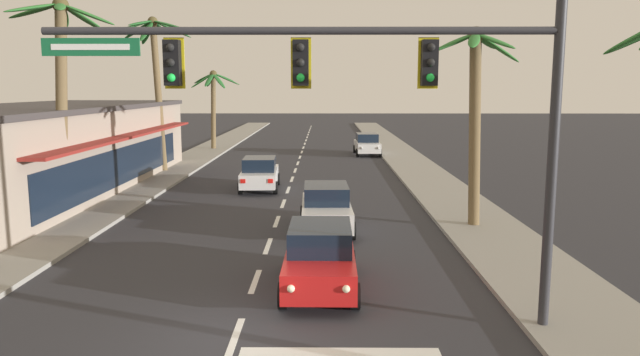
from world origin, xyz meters
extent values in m
plane|color=#2D2D33|center=(0.00, 0.00, 0.00)|extent=(220.00, 220.00, 0.00)
cube|color=gray|center=(7.80, 20.00, 0.07)|extent=(3.20, 110.00, 0.14)
cube|color=gray|center=(-7.80, 20.00, 0.07)|extent=(3.20, 110.00, 0.14)
cube|color=silver|center=(0.00, 0.13, 0.00)|extent=(0.16, 2.00, 0.01)
cube|color=silver|center=(0.00, 3.75, 0.00)|extent=(0.16, 2.00, 0.01)
cube|color=silver|center=(0.00, 7.38, 0.00)|extent=(0.16, 2.00, 0.01)
cube|color=silver|center=(0.00, 11.00, 0.00)|extent=(0.16, 2.00, 0.01)
cube|color=silver|center=(0.00, 14.63, 0.00)|extent=(0.16, 2.00, 0.01)
cube|color=silver|center=(0.00, 18.25, 0.00)|extent=(0.16, 2.00, 0.01)
cube|color=silver|center=(0.00, 21.88, 0.00)|extent=(0.16, 2.00, 0.01)
cube|color=silver|center=(0.00, 25.50, 0.00)|extent=(0.16, 2.00, 0.01)
cube|color=silver|center=(0.00, 29.13, 0.00)|extent=(0.16, 2.00, 0.01)
cube|color=silver|center=(0.00, 32.75, 0.00)|extent=(0.16, 2.00, 0.01)
cube|color=silver|center=(0.00, 36.38, 0.00)|extent=(0.16, 2.00, 0.01)
cube|color=silver|center=(0.00, 40.00, 0.00)|extent=(0.16, 2.00, 0.01)
cube|color=silver|center=(0.00, 43.63, 0.00)|extent=(0.16, 2.00, 0.01)
cube|color=silver|center=(0.00, 47.26, 0.00)|extent=(0.16, 2.00, 0.01)
cube|color=silver|center=(0.00, 50.88, 0.00)|extent=(0.16, 2.00, 0.01)
cube|color=silver|center=(0.00, 54.51, 0.00)|extent=(0.16, 2.00, 0.01)
cube|color=silver|center=(0.00, 58.13, 0.00)|extent=(0.16, 2.00, 0.01)
cube|color=silver|center=(0.00, 61.76, 0.00)|extent=(0.16, 2.00, 0.01)
cube|color=silver|center=(0.00, 65.38, 0.00)|extent=(0.16, 2.00, 0.01)
cube|color=silver|center=(0.00, 69.01, 0.00)|extent=(0.16, 2.00, 0.01)
cube|color=silver|center=(2.20, -0.60, 0.00)|extent=(4.00, 0.44, 0.01)
cylinder|color=#2D2D33|center=(6.64, 0.56, 3.50)|extent=(0.22, 0.22, 7.01)
cylinder|color=#2D2D33|center=(1.40, 0.56, 6.36)|extent=(10.49, 0.16, 0.16)
cube|color=black|center=(4.02, 0.54, 5.72)|extent=(0.32, 0.26, 0.92)
sphere|color=black|center=(4.02, 0.40, 6.02)|extent=(0.17, 0.17, 0.17)
sphere|color=black|center=(4.02, 0.40, 5.72)|extent=(0.17, 0.17, 0.17)
sphere|color=#1EE54C|center=(4.02, 0.40, 5.42)|extent=(0.17, 0.17, 0.17)
cube|color=yellow|center=(4.02, 0.71, 5.72)|extent=(0.42, 0.03, 1.04)
cube|color=black|center=(1.40, 0.54, 5.72)|extent=(0.32, 0.26, 0.92)
sphere|color=black|center=(1.40, 0.40, 6.02)|extent=(0.17, 0.17, 0.17)
sphere|color=black|center=(1.40, 0.40, 5.72)|extent=(0.17, 0.17, 0.17)
sphere|color=#1EE54C|center=(1.40, 0.40, 5.42)|extent=(0.17, 0.17, 0.17)
cube|color=yellow|center=(1.40, 0.71, 5.72)|extent=(0.42, 0.03, 1.04)
cube|color=black|center=(-1.22, 0.54, 5.72)|extent=(0.32, 0.26, 0.92)
sphere|color=black|center=(-1.22, 0.40, 6.02)|extent=(0.17, 0.17, 0.17)
sphere|color=black|center=(-1.22, 0.40, 5.72)|extent=(0.17, 0.17, 0.17)
sphere|color=#1EE54C|center=(-1.22, 0.40, 5.42)|extent=(0.17, 0.17, 0.17)
cube|color=yellow|center=(-1.22, 0.71, 5.72)|extent=(0.42, 0.03, 1.04)
cube|color=#146038|center=(-2.88, 0.56, 6.04)|extent=(2.01, 0.05, 0.36)
cube|color=white|center=(-2.88, 0.54, 6.04)|extent=(1.61, 0.01, 0.12)
cube|color=red|center=(1.77, 3.17, 0.68)|extent=(1.79, 4.31, 0.72)
cube|color=black|center=(1.77, 3.32, 1.36)|extent=(1.62, 2.21, 0.64)
cylinder|color=black|center=(2.62, 1.74, 0.32)|extent=(0.23, 0.64, 0.64)
cylinder|color=black|center=(0.90, 1.75, 0.32)|extent=(0.23, 0.64, 0.64)
cylinder|color=black|center=(2.65, 4.58, 0.32)|extent=(0.23, 0.64, 0.64)
cylinder|color=black|center=(0.92, 4.59, 0.32)|extent=(0.23, 0.64, 0.64)
sphere|color=#F9EFC6|center=(2.38, 0.99, 0.76)|extent=(0.18, 0.18, 0.18)
sphere|color=#F9EFC6|center=(1.14, 1.00, 0.76)|extent=(0.18, 0.18, 0.18)
cube|color=red|center=(2.45, 5.32, 0.78)|extent=(0.24, 0.06, 0.20)
cube|color=red|center=(1.13, 5.33, 0.78)|extent=(0.24, 0.06, 0.20)
cube|color=silver|center=(1.95, 9.59, 0.68)|extent=(1.87, 4.34, 0.72)
cube|color=black|center=(1.94, 9.74, 1.36)|extent=(1.66, 2.24, 0.64)
cylinder|color=black|center=(2.85, 8.19, 0.32)|extent=(0.24, 0.65, 0.64)
cylinder|color=black|center=(1.12, 8.15, 0.32)|extent=(0.24, 0.65, 0.64)
cylinder|color=black|center=(2.77, 11.03, 0.32)|extent=(0.24, 0.65, 0.64)
cylinder|color=black|center=(1.05, 10.98, 0.32)|extent=(0.24, 0.65, 0.64)
sphere|color=#F9EFC6|center=(2.62, 7.43, 0.76)|extent=(0.18, 0.18, 0.18)
sphere|color=#F9EFC6|center=(1.38, 7.40, 0.76)|extent=(0.18, 0.18, 0.18)
cube|color=red|center=(2.55, 11.76, 0.78)|extent=(0.24, 0.07, 0.20)
cube|color=red|center=(1.23, 11.73, 0.78)|extent=(0.24, 0.07, 0.20)
cube|color=silver|center=(-1.47, 18.41, 0.68)|extent=(1.93, 4.37, 0.72)
cube|color=black|center=(-1.46, 18.26, 1.36)|extent=(1.69, 2.26, 0.64)
cylinder|color=black|center=(-2.39, 19.80, 0.32)|extent=(0.25, 0.65, 0.64)
cylinder|color=black|center=(-0.67, 19.87, 0.32)|extent=(0.25, 0.65, 0.64)
cylinder|color=black|center=(-2.28, 16.96, 0.32)|extent=(0.25, 0.65, 0.64)
cylinder|color=black|center=(-0.55, 17.03, 0.32)|extent=(0.25, 0.65, 0.64)
sphere|color=#B2B2AD|center=(-2.18, 20.56, 0.76)|extent=(0.18, 0.18, 0.18)
sphere|color=#B2B2AD|center=(-0.94, 20.61, 0.76)|extent=(0.18, 0.18, 0.18)
cube|color=red|center=(-2.04, 16.23, 0.78)|extent=(0.24, 0.07, 0.20)
cube|color=red|center=(-0.72, 16.28, 0.78)|extent=(0.24, 0.07, 0.20)
cube|color=silver|center=(5.21, 34.34, 0.68)|extent=(1.86, 4.34, 0.72)
cube|color=black|center=(5.20, 34.49, 1.36)|extent=(1.65, 2.24, 0.64)
cylinder|color=black|center=(6.10, 32.94, 0.32)|extent=(0.23, 0.64, 0.64)
cylinder|color=black|center=(4.38, 32.90, 0.32)|extent=(0.23, 0.64, 0.64)
cylinder|color=black|center=(6.03, 35.78, 0.32)|extent=(0.23, 0.64, 0.64)
cylinder|color=black|center=(4.31, 35.74, 0.32)|extent=(0.23, 0.64, 0.64)
sphere|color=#B2B2AD|center=(5.88, 32.19, 0.76)|extent=(0.18, 0.18, 0.18)
sphere|color=#B2B2AD|center=(4.64, 32.16, 0.76)|extent=(0.18, 0.18, 0.18)
cube|color=red|center=(5.81, 36.51, 0.78)|extent=(0.24, 0.07, 0.20)
cube|color=red|center=(4.49, 36.48, 0.78)|extent=(0.24, 0.07, 0.20)
cylinder|color=brown|center=(-8.34, 11.21, 4.13)|extent=(0.90, 0.43, 8.27)
ellipsoid|color=#2D702D|center=(-7.08, 11.16, 7.96)|extent=(2.12, 0.51, 0.92)
ellipsoid|color=#2D702D|center=(-7.64, 12.12, 7.94)|extent=(1.30, 2.04, 0.97)
ellipsoid|color=#2D702D|center=(-8.46, 12.19, 7.99)|extent=(1.11, 2.13, 0.85)
ellipsoid|color=#2D702D|center=(-9.17, 11.33, 8.10)|extent=(2.21, 0.63, 0.64)
ellipsoid|color=#2D702D|center=(-8.75, 10.36, 8.10)|extent=(1.63, 1.98, 0.64)
ellipsoid|color=#2D702D|center=(-7.69, 10.22, 8.12)|extent=(1.20, 2.17, 0.61)
sphere|color=#4C4223|center=(-8.10, 11.21, 8.30)|extent=(0.60, 0.60, 0.60)
cylinder|color=brown|center=(-8.29, 24.60, 4.55)|extent=(0.74, 0.40, 9.11)
ellipsoid|color=#236028|center=(-7.36, 24.80, 8.72)|extent=(2.33, 0.79, 1.09)
ellipsoid|color=#236028|center=(-7.44, 25.16, 8.86)|extent=(2.28, 1.49, 0.82)
ellipsoid|color=#236028|center=(-8.44, 25.79, 8.92)|extent=(0.46, 2.42, 0.69)
ellipsoid|color=#236028|center=(-9.06, 25.46, 8.57)|extent=(1.56, 2.01, 1.38)
ellipsoid|color=#236028|center=(-9.50, 24.99, 8.68)|extent=(2.26, 1.18, 1.16)
ellipsoid|color=#236028|center=(-9.45, 23.99, 8.82)|extent=(2.22, 1.58, 0.90)
ellipsoid|color=#236028|center=(-8.83, 23.46, 8.95)|extent=(1.12, 2.42, 0.63)
ellipsoid|color=#236028|center=(-8.54, 23.58, 8.53)|extent=(0.55, 2.14, 1.46)
ellipsoid|color=#236028|center=(-7.46, 23.96, 8.93)|extent=(2.24, 1.64, 0.68)
sphere|color=#4C4223|center=(-8.47, 24.60, 9.15)|extent=(0.60, 0.60, 0.60)
cylinder|color=brown|center=(-7.49, 37.99, 3.15)|extent=(0.54, 0.39, 6.32)
ellipsoid|color=#236028|center=(-6.32, 37.98, 5.93)|extent=(2.24, 0.41, 1.08)
ellipsoid|color=#236028|center=(-6.71, 38.90, 6.09)|extent=(1.73, 2.10, 0.78)
ellipsoid|color=#236028|center=(-7.86, 38.95, 5.87)|extent=(1.29, 2.15, 1.21)
ellipsoid|color=#236028|center=(-8.35, 38.59, 6.00)|extent=(2.14, 1.58, 0.95)
ellipsoid|color=#236028|center=(-8.20, 37.33, 5.81)|extent=(1.90, 1.67, 1.32)
ellipsoid|color=#236028|center=(-7.55, 36.94, 5.86)|extent=(0.68, 2.22, 1.22)
ellipsoid|color=#236028|center=(-6.81, 37.17, 5.79)|extent=(1.58, 1.93, 1.36)
sphere|color=#4C4223|center=(-7.41, 37.99, 6.36)|extent=(0.60, 0.60, 0.60)
cylinder|color=brown|center=(7.41, 10.02, 3.52)|extent=(0.62, 0.42, 7.05)
ellipsoid|color=#2D702D|center=(8.06, 9.88, 6.63)|extent=(1.66, 0.69, 1.15)
ellipsoid|color=#2D702D|center=(7.87, 10.72, 6.92)|extent=(1.46, 1.67, 0.59)
ellipsoid|color=#2D702D|center=(6.76, 10.73, 6.91)|extent=(1.43, 1.69, 0.61)
ellipsoid|color=#2D702D|center=(6.46, 9.91, 6.79)|extent=(1.80, 0.62, 0.84)
ellipsoid|color=#2D702D|center=(7.05, 9.19, 6.84)|extent=(0.91, 1.83, 0.74)
ellipsoid|color=#2D702D|center=(7.80, 9.31, 6.83)|extent=(1.34, 1.70, 0.76)
sphere|color=#4C4223|center=(7.31, 10.02, 7.10)|extent=(0.60, 0.60, 0.60)
cube|color=gray|center=(-12.16, 17.48, 2.06)|extent=(7.97, 23.87, 4.12)
cube|color=#3D3838|center=(-12.16, 17.48, 4.24)|extent=(8.21, 24.11, 0.24)
cube|color=maroon|center=(-7.73, 17.48, 2.89)|extent=(1.00, 20.29, 0.12)
cube|color=black|center=(-8.16, 17.48, 1.40)|extent=(0.06, 19.10, 1.80)
camera|label=1|loc=(1.90, -11.65, 5.22)|focal=33.06mm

